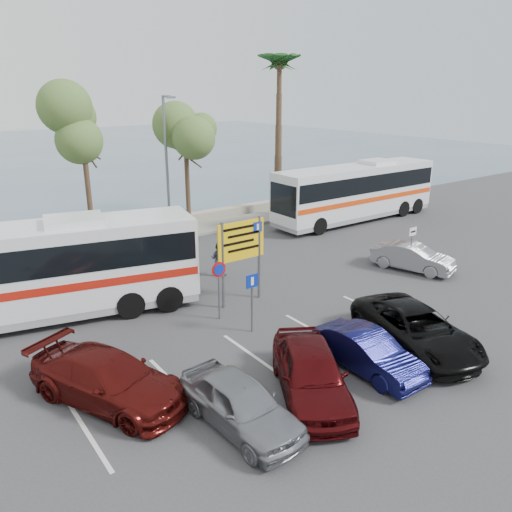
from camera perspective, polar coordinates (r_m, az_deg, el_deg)
ground at (r=18.13m, az=1.54°, el=-9.36°), size 120.00×120.00×0.00m
kerb_strip at (r=29.62m, az=-15.24°, el=1.41°), size 44.00×2.40×0.15m
seawall at (r=31.37m, az=-16.62°, el=2.66°), size 48.00×0.80×0.60m
tree_mid at (r=27.97m, az=-19.33°, el=13.82°), size 3.20×3.20×8.00m
tree_right at (r=30.34m, az=-8.10°, el=14.02°), size 3.20×3.20×7.40m
palm_tree at (r=34.16m, az=2.70°, el=20.88°), size 4.80×4.80×11.20m
street_lamp_right at (r=29.40m, az=-10.12°, el=10.70°), size 0.45×1.15×8.01m
direction_sign at (r=20.13m, az=-1.69°, el=1.04°), size 2.20×0.12×3.60m
sign_no_stop at (r=18.94m, az=-4.28°, el=-2.89°), size 0.60×0.08×2.35m
sign_parking at (r=17.96m, az=-0.47°, el=-4.44°), size 0.50×0.07×2.25m
sign_taxi at (r=25.20m, az=17.34°, el=1.43°), size 0.50×0.07×2.20m
lane_markings at (r=16.83m, az=0.53°, el=-11.72°), size 12.02×4.20×0.01m
coach_bus_left at (r=20.54m, az=-24.78°, el=-2.14°), size 12.93×5.42×3.94m
coach_bus_right at (r=34.26m, az=11.34°, el=6.99°), size 12.57×2.75×3.91m
car_silver_a at (r=13.61m, az=-1.82°, el=-16.46°), size 1.88×4.12×1.37m
car_blue at (r=16.34m, az=12.64°, el=-10.65°), size 1.40×3.89×1.27m
car_maroon at (r=15.10m, az=-16.59°, el=-13.30°), size 3.93×5.33×1.43m
car_red at (r=14.75m, az=6.31°, el=-13.07°), size 3.90×4.89×1.56m
suv_black at (r=18.01m, az=17.80°, el=-7.93°), size 3.77×5.68×1.45m
car_silver_b at (r=25.59m, az=17.44°, el=-0.13°), size 2.50×4.20×1.31m
pedestrian_near at (r=20.52m, az=-12.73°, el=-3.39°), size 0.74×0.51×1.95m
pedestrian_far at (r=23.75m, az=-4.30°, el=-0.34°), size 0.95×0.99×1.62m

